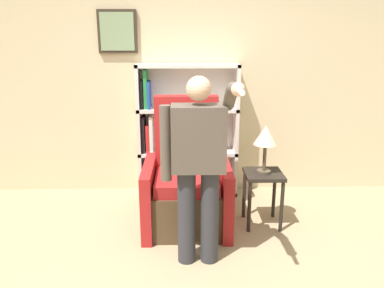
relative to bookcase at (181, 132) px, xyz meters
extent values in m
cube|color=beige|center=(0.13, 0.16, 0.63)|extent=(8.00, 0.06, 2.80)
cube|color=#33281E|center=(-0.70, 0.11, 1.15)|extent=(0.44, 0.04, 0.48)
cube|color=gray|center=(-0.70, 0.09, 1.15)|extent=(0.38, 0.01, 0.42)
cube|color=silver|center=(-0.48, -0.02, 0.01)|extent=(0.04, 0.28, 1.56)
cube|color=silver|center=(0.65, -0.02, 0.01)|extent=(0.04, 0.28, 1.56)
cube|color=silver|center=(0.09, 0.11, 0.01)|extent=(1.17, 0.01, 1.56)
cube|color=silver|center=(0.09, -0.02, -0.75)|extent=(1.17, 0.28, 0.04)
cube|color=silver|center=(0.09, -0.02, -0.25)|extent=(1.17, 0.28, 0.04)
cube|color=silver|center=(0.09, -0.02, 0.27)|extent=(1.17, 0.28, 0.04)
cube|color=silver|center=(0.09, -0.02, 0.77)|extent=(1.17, 0.28, 0.04)
cube|color=black|center=(-0.43, -0.02, -0.55)|extent=(0.04, 0.18, 0.35)
cube|color=black|center=(-0.38, -0.02, -0.54)|extent=(0.03, 0.24, 0.38)
cube|color=white|center=(-0.35, -0.02, -0.53)|extent=(0.03, 0.22, 0.40)
cube|color=black|center=(-0.43, -0.02, -0.02)|extent=(0.03, 0.21, 0.42)
cube|color=red|center=(-0.38, -0.02, -0.06)|extent=(0.04, 0.22, 0.33)
cube|color=white|center=(-0.34, -0.02, -0.01)|extent=(0.04, 0.22, 0.43)
cube|color=black|center=(-0.44, -0.02, 0.45)|extent=(0.03, 0.18, 0.32)
cube|color=#238438|center=(-0.39, -0.02, 0.51)|extent=(0.04, 0.19, 0.44)
cube|color=#1E47B2|center=(-0.36, -0.02, 0.45)|extent=(0.03, 0.24, 0.31)
cube|color=#4C3823|center=(0.06, -0.88, -0.55)|extent=(0.64, 0.73, 0.44)
cube|color=#A31E1E|center=(0.06, -0.92, -0.27)|extent=(0.60, 0.61, 0.12)
cube|color=#A31E1E|center=(0.06, -0.55, -0.02)|extent=(0.64, 0.16, 1.06)
cube|color=#A31E1E|center=(-0.31, -0.88, -0.44)|extent=(0.10, 0.81, 0.66)
cube|color=#A31E1E|center=(0.44, -0.88, -0.44)|extent=(0.10, 0.81, 0.66)
cylinder|color=#2D2D33|center=(0.06, -1.48, -0.36)|extent=(0.15, 0.15, 0.82)
cylinder|color=#2D2D33|center=(0.25, -1.48, -0.36)|extent=(0.15, 0.15, 0.82)
cube|color=#51473D|center=(0.15, -1.48, 0.32)|extent=(0.43, 0.24, 0.53)
sphere|color=#DBAD89|center=(0.15, -1.48, 0.70)|extent=(0.19, 0.19, 0.19)
cylinder|color=#51473D|center=(-0.11, -1.48, 0.27)|extent=(0.09, 0.09, 0.61)
cylinder|color=#51473D|center=(0.38, -1.60, 0.66)|extent=(0.09, 0.28, 0.23)
cylinder|color=#51473D|center=(0.38, -1.84, 0.75)|extent=(0.08, 0.27, 0.10)
sphere|color=#DBAD89|center=(0.38, -1.97, 0.76)|extent=(0.09, 0.09, 0.09)
cylinder|color=white|center=(0.38, -2.07, 0.76)|extent=(0.04, 0.15, 0.04)
cube|color=black|center=(0.83, -0.84, -0.23)|extent=(0.37, 0.37, 0.04)
cylinder|color=black|center=(0.67, -1.00, -0.51)|extent=(0.04, 0.04, 0.52)
cylinder|color=black|center=(0.99, -1.00, -0.51)|extent=(0.04, 0.04, 0.52)
cylinder|color=black|center=(0.67, -0.68, -0.51)|extent=(0.04, 0.04, 0.52)
cylinder|color=black|center=(0.99, -0.68, -0.51)|extent=(0.04, 0.04, 0.52)
cylinder|color=#4C4233|center=(0.83, -0.84, -0.20)|extent=(0.14, 0.14, 0.02)
cylinder|color=#4C4233|center=(0.83, -0.84, -0.05)|extent=(0.03, 0.03, 0.26)
cone|color=beige|center=(0.83, -0.84, 0.17)|extent=(0.23, 0.23, 0.19)
camera|label=1|loc=(0.04, -4.31, 1.06)|focal=35.00mm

